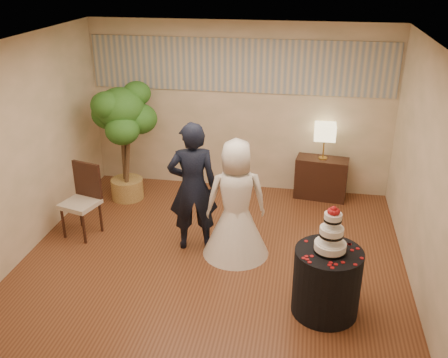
% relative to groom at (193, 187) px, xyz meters
% --- Properties ---
extents(floor, '(5.00, 5.00, 0.00)m').
position_rel_groom_xyz_m(floor, '(0.32, -0.41, -0.90)').
color(floor, brown).
rests_on(floor, ground).
extents(ceiling, '(5.00, 5.00, 0.00)m').
position_rel_groom_xyz_m(ceiling, '(0.32, -0.41, 1.90)').
color(ceiling, white).
rests_on(ceiling, wall_back).
extents(wall_back, '(5.00, 0.06, 2.80)m').
position_rel_groom_xyz_m(wall_back, '(0.32, 2.09, 0.50)').
color(wall_back, beige).
rests_on(wall_back, ground).
extents(wall_front, '(5.00, 0.06, 2.80)m').
position_rel_groom_xyz_m(wall_front, '(0.32, -2.91, 0.50)').
color(wall_front, beige).
rests_on(wall_front, ground).
extents(wall_left, '(0.06, 5.00, 2.80)m').
position_rel_groom_xyz_m(wall_left, '(-2.18, -0.41, 0.50)').
color(wall_left, beige).
rests_on(wall_left, ground).
extents(wall_right, '(0.06, 5.00, 2.80)m').
position_rel_groom_xyz_m(wall_right, '(2.82, -0.41, 0.50)').
color(wall_right, beige).
rests_on(wall_right, ground).
extents(mural_border, '(4.90, 0.02, 0.85)m').
position_rel_groom_xyz_m(mural_border, '(0.32, 2.07, 1.20)').
color(mural_border, '#AAAA9F').
rests_on(mural_border, wall_back).
extents(groom, '(0.75, 0.59, 1.80)m').
position_rel_groom_xyz_m(groom, '(0.00, 0.00, 0.00)').
color(groom, black).
rests_on(groom, floor).
extents(bride, '(1.08, 1.08, 1.62)m').
position_rel_groom_xyz_m(bride, '(0.59, -0.08, -0.09)').
color(bride, white).
rests_on(bride, floor).
extents(cake_table, '(0.96, 0.96, 0.79)m').
position_rel_groom_xyz_m(cake_table, '(1.76, -1.12, -0.50)').
color(cake_table, black).
rests_on(cake_table, floor).
extents(wedding_cake, '(0.35, 0.35, 0.54)m').
position_rel_groom_xyz_m(wedding_cake, '(1.76, -1.12, 0.16)').
color(wedding_cake, white).
rests_on(wedding_cake, cake_table).
extents(console, '(0.87, 0.47, 0.69)m').
position_rel_groom_xyz_m(console, '(1.73, 1.86, -0.55)').
color(console, black).
rests_on(console, floor).
extents(table_lamp, '(0.33, 0.33, 0.58)m').
position_rel_groom_xyz_m(table_lamp, '(1.73, 1.86, 0.08)').
color(table_lamp, beige).
rests_on(table_lamp, console).
extents(ficus_tree, '(1.02, 1.02, 1.97)m').
position_rel_groom_xyz_m(ficus_tree, '(-1.43, 1.29, 0.08)').
color(ficus_tree, '#2C651F').
rests_on(ficus_tree, floor).
extents(side_chair, '(0.59, 0.61, 1.05)m').
position_rel_groom_xyz_m(side_chair, '(-1.65, 0.03, -0.38)').
color(side_chair, black).
rests_on(side_chair, floor).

